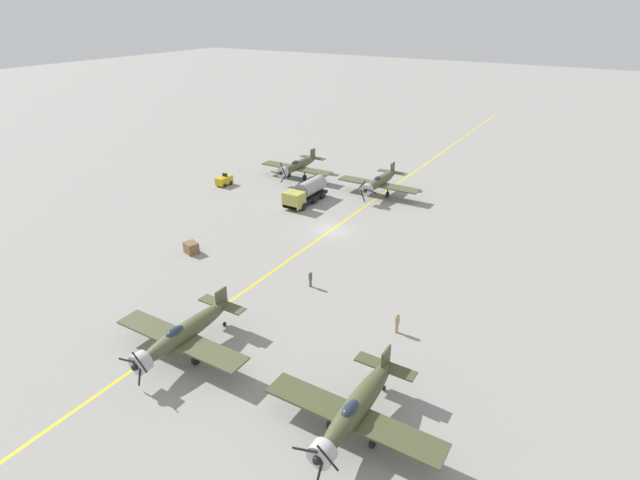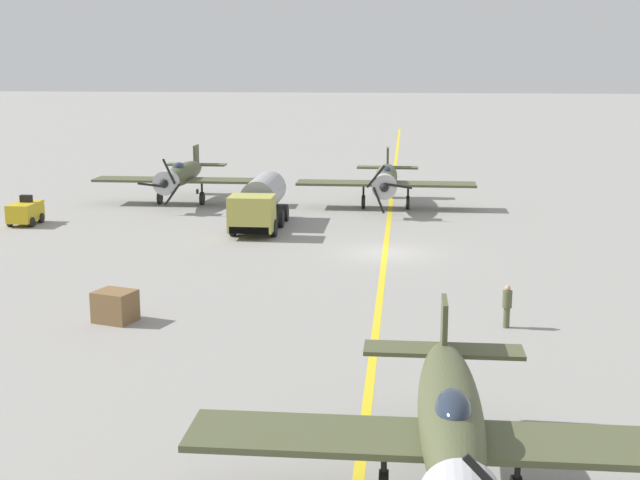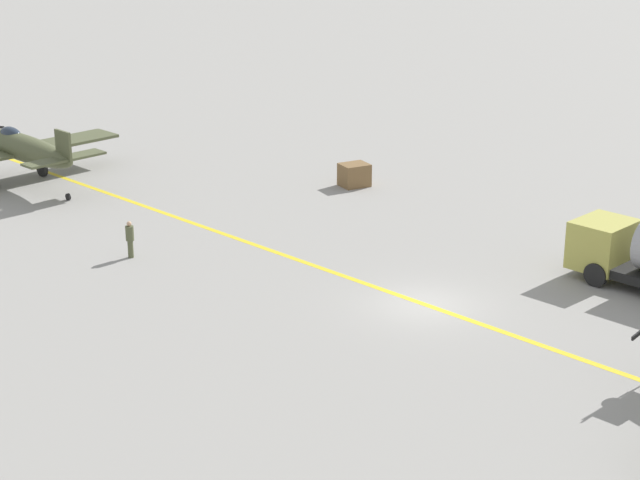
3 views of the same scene
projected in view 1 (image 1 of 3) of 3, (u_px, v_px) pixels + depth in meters
The scene contains 11 objects.
ground_plane at pixel (332, 230), 60.61m from camera, with size 400.00×400.00×0.00m, color gray.
taxiway_stripe at pixel (332, 230), 60.61m from camera, with size 0.30×160.00×0.01m, color yellow.
airplane_near_center at pixel (379, 182), 70.77m from camera, with size 12.00×9.98×3.65m.
airplane_near_right at pixel (298, 166), 77.70m from camera, with size 12.00×9.98×3.68m.
airplane_far_center at pixel (183, 334), 38.25m from camera, with size 12.00×9.98×3.65m.
airplane_far_left at pixel (355, 409), 31.15m from camera, with size 12.00×9.98×3.65m.
fuel_tanker at pixel (306, 192), 68.25m from camera, with size 2.68×8.00×2.98m.
tow_tractor at pixel (224, 180), 75.15m from camera, with size 1.57×2.60×1.79m.
ground_crew_walking at pixel (397, 322), 41.37m from camera, with size 0.40×0.40×1.83m.
ground_crew_inspecting at pixel (310, 278), 48.15m from camera, with size 0.36×0.36×1.67m.
supply_crate_by_tanker at pixel (191, 248), 54.84m from camera, with size 1.47×1.22×1.22m, color brown.
Camera 1 is at (-27.46, 47.95, 24.97)m, focal length 28.00 mm.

